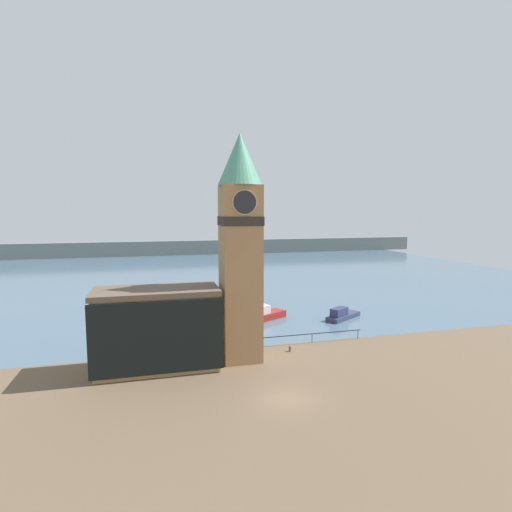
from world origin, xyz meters
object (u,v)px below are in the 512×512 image
object	(u,v)px
boat_far	(342,315)
mooring_bollard_near	(290,348)
pier_building	(157,328)
boat_near	(264,314)
clock_tower	(240,242)

from	to	relation	value
boat_far	mooring_bollard_near	bearing A→B (deg)	-169.34
pier_building	boat_near	world-z (taller)	pier_building
pier_building	boat_far	bearing A→B (deg)	24.57
boat_far	mooring_bollard_near	distance (m)	15.58
boat_near	boat_far	size ratio (longest dim) A/B	1.02
boat_near	mooring_bollard_near	xyz separation A→B (m)	(-0.84, -13.05, -0.42)
clock_tower	pier_building	bearing A→B (deg)	-177.84
clock_tower	boat_near	distance (m)	18.99
clock_tower	pier_building	world-z (taller)	clock_tower
clock_tower	boat_far	size ratio (longest dim) A/B	3.60
boat_near	pier_building	bearing A→B (deg)	-164.52
pier_building	boat_near	xyz separation A→B (m)	(14.75, 14.14, -3.16)
pier_building	boat_near	distance (m)	20.68
pier_building	mooring_bollard_near	bearing A→B (deg)	4.48
boat_near	boat_far	bearing A→B (deg)	-41.66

